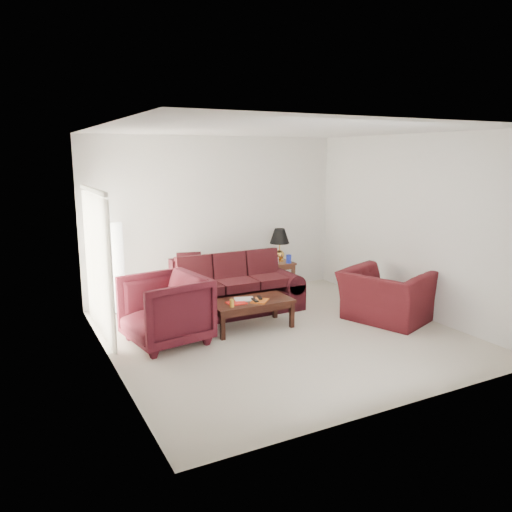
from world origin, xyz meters
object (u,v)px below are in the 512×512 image
Objects in this scene: end_table at (278,276)px; armchair_left at (165,310)px; floor_lamp at (118,268)px; coffee_table at (250,314)px; sofa at (234,286)px; armchair_right at (386,296)px.

end_table is 0.54× the size of armchair_left.
floor_lamp is 1.44× the size of armchair_left.
floor_lamp is 1.22× the size of coffee_table.
armchair_left is 1.39m from coffee_table.
sofa is 2.12× the size of armchair_left.
armchair_right is at bearing 70.03° from armchair_left.
armchair_left reaches higher than coffee_table.
armchair_right is at bearing -32.89° from floor_lamp.
armchair_right is (0.65, -2.38, 0.12)m from end_table.
sofa is at bearing 110.97° from armchair_left.
end_table is at bearing 30.83° from sofa.
armchair_left is 0.85× the size of coffee_table.
end_table is 0.46× the size of coffee_table.
coffee_table is (1.36, 0.01, -0.27)m from armchair_left.
floor_lamp is at bearing -179.76° from armchair_left.
floor_lamp is 1.79m from armchair_left.
coffee_table is at bearing 51.31° from armchair_right.
coffee_table is at bearing 81.32° from armchair_left.
coffee_table is at bearing -46.71° from floor_lamp.
sofa is 1.81× the size of armchair_right.
floor_lamp reaches higher than sofa.
end_table is at bearing 112.18° from armchair_left.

